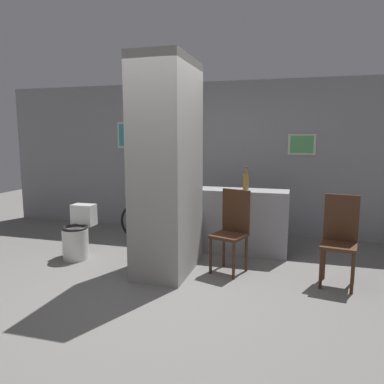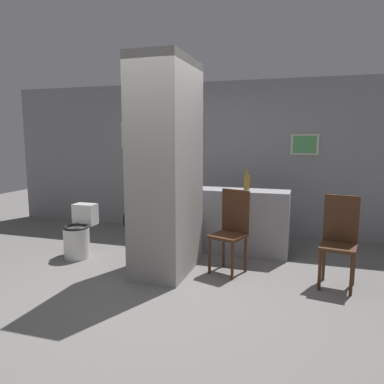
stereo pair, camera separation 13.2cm
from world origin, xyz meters
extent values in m
plane|color=slate|center=(0.00, 0.00, 0.00)|extent=(14.00, 14.00, 0.00)
cube|color=gray|center=(0.00, 2.63, 1.30)|extent=(8.00, 0.06, 2.60)
cube|color=beige|center=(-1.60, 2.58, 1.70)|extent=(0.36, 0.02, 0.48)
cube|color=teal|center=(-1.60, 2.57, 1.70)|extent=(0.30, 0.01, 0.39)
cube|color=beige|center=(1.50, 2.58, 1.55)|extent=(0.44, 0.02, 0.34)
cube|color=#4C9959|center=(1.50, 2.57, 1.55)|extent=(0.36, 0.01, 0.28)
cube|color=gray|center=(-0.09, 0.54, 1.30)|extent=(0.62, 1.09, 2.60)
cylinder|color=#593319|center=(-0.41, 0.33, 1.55)|extent=(0.03, 0.40, 0.40)
cylinder|color=red|center=(-0.42, 0.33, 1.55)|extent=(0.01, 0.07, 0.07)
cube|color=gray|center=(0.65, 1.48, 0.46)|extent=(1.41, 0.44, 0.93)
cylinder|color=silver|center=(-1.46, 0.60, 0.21)|extent=(0.35, 0.35, 0.42)
torus|color=black|center=(-1.46, 0.60, 0.43)|extent=(0.34, 0.34, 0.04)
cube|color=silver|center=(-1.46, 0.83, 0.57)|extent=(0.32, 0.20, 0.30)
cylinder|color=#422616|center=(0.46, 0.55, 0.23)|extent=(0.04, 0.04, 0.45)
cylinder|color=#422616|center=(0.77, 0.45, 0.23)|extent=(0.04, 0.04, 0.45)
cylinder|color=#422616|center=(0.57, 0.86, 0.23)|extent=(0.04, 0.04, 0.45)
cylinder|color=#422616|center=(0.88, 0.75, 0.23)|extent=(0.04, 0.04, 0.45)
cube|color=#422616|center=(0.67, 0.65, 0.47)|extent=(0.48, 0.48, 0.04)
cube|color=#422616|center=(0.73, 0.81, 0.76)|extent=(0.37, 0.15, 0.54)
cylinder|color=#422616|center=(1.74, 0.43, 0.23)|extent=(0.04, 0.04, 0.45)
cylinder|color=#422616|center=(2.06, 0.38, 0.23)|extent=(0.04, 0.04, 0.45)
cylinder|color=#422616|center=(1.80, 0.75, 0.23)|extent=(0.04, 0.04, 0.45)
cylinder|color=#422616|center=(2.12, 0.70, 0.23)|extent=(0.04, 0.04, 0.45)
cube|color=#422616|center=(1.93, 0.57, 0.47)|extent=(0.43, 0.43, 0.04)
cube|color=#422616|center=(1.96, 0.74, 0.76)|extent=(0.38, 0.09, 0.54)
torus|color=black|center=(-1.03, 1.71, 0.30)|extent=(0.60, 0.04, 0.60)
torus|color=black|center=(-0.10, 1.71, 0.30)|extent=(0.60, 0.04, 0.60)
cylinder|color=#266633|center=(-0.56, 1.71, 0.46)|extent=(0.86, 0.04, 0.04)
cylinder|color=#266633|center=(-0.79, 1.71, 0.46)|extent=(0.03, 0.03, 0.31)
cylinder|color=#266633|center=(-0.14, 1.71, 0.46)|extent=(0.03, 0.03, 0.28)
cube|color=black|center=(-0.79, 1.71, 0.63)|extent=(0.16, 0.06, 0.04)
cylinder|color=#262626|center=(-0.14, 1.71, 0.60)|extent=(0.03, 0.42, 0.03)
cylinder|color=olive|center=(0.75, 1.53, 1.04)|extent=(0.08, 0.08, 0.21)
cylinder|color=olive|center=(0.75, 1.53, 1.19)|extent=(0.03, 0.03, 0.09)
sphere|color=#333333|center=(0.75, 1.53, 1.24)|extent=(0.03, 0.03, 0.03)
camera|label=1|loc=(1.45, -3.77, 1.69)|focal=35.00mm
camera|label=2|loc=(1.58, -3.73, 1.69)|focal=35.00mm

